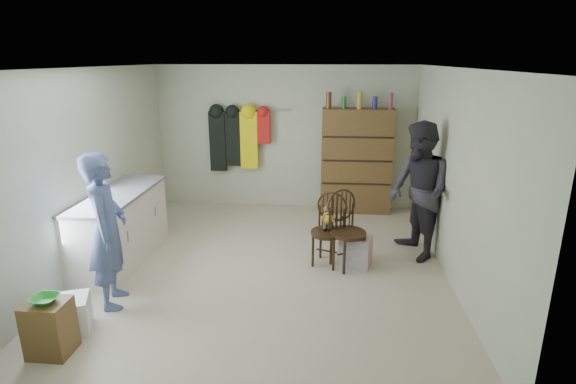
# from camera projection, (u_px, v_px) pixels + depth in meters

# --- Properties ---
(ground_plane) EXTENTS (5.00, 5.00, 0.00)m
(ground_plane) POSITION_uv_depth(u_px,v_px,m) (268.00, 265.00, 5.88)
(ground_plane) COLOR beige
(ground_plane) RESTS_ON ground
(room_walls) EXTENTS (5.00, 5.00, 5.00)m
(room_walls) POSITION_uv_depth(u_px,v_px,m) (271.00, 139.00, 5.93)
(room_walls) COLOR beige
(room_walls) RESTS_ON ground
(counter) EXTENTS (0.64, 1.86, 0.94)m
(counter) POSITION_uv_depth(u_px,v_px,m) (120.00, 227.00, 5.90)
(counter) COLOR silver
(counter) RESTS_ON ground
(stool) EXTENTS (0.37, 0.31, 0.52)m
(stool) POSITION_uv_depth(u_px,v_px,m) (50.00, 328.00, 4.06)
(stool) COLOR brown
(stool) RESTS_ON ground
(bowl) EXTENTS (0.23, 0.23, 0.06)m
(bowl) POSITION_uv_depth(u_px,v_px,m) (45.00, 300.00, 3.98)
(bowl) COLOR green
(bowl) RESTS_ON stool
(plastic_tub) EXTENTS (0.48, 0.46, 0.35)m
(plastic_tub) POSITION_uv_depth(u_px,v_px,m) (70.00, 315.00, 4.42)
(plastic_tub) COLOR white
(plastic_tub) RESTS_ON ground
(chair_front) EXTENTS (0.54, 0.54, 0.95)m
(chair_front) POSITION_uv_depth(u_px,v_px,m) (329.00, 225.00, 5.81)
(chair_front) COLOR #322111
(chair_front) RESTS_ON ground
(chair_far) EXTENTS (0.62, 0.62, 1.01)m
(chair_far) POSITION_uv_depth(u_px,v_px,m) (346.00, 226.00, 5.73)
(chair_far) COLOR #322111
(chair_far) RESTS_ON ground
(striped_bag) EXTENTS (0.46, 0.40, 0.41)m
(striped_bag) POSITION_uv_depth(u_px,v_px,m) (356.00, 251.00, 5.83)
(striped_bag) COLOR #E57472
(striped_bag) RESTS_ON ground
(person_left) EXTENTS (0.56, 0.71, 1.70)m
(person_left) POSITION_uv_depth(u_px,v_px,m) (107.00, 231.00, 4.75)
(person_left) COLOR #4C5A8C
(person_left) RESTS_ON ground
(person_right) EXTENTS (0.92, 1.05, 1.84)m
(person_right) POSITION_uv_depth(u_px,v_px,m) (419.00, 191.00, 5.91)
(person_right) COLOR #2D2B33
(person_right) RESTS_ON ground
(dresser) EXTENTS (1.20, 0.39, 2.08)m
(dresser) POSITION_uv_depth(u_px,v_px,m) (356.00, 161.00, 7.71)
(dresser) COLOR brown
(dresser) RESTS_ON ground
(coat_rack) EXTENTS (1.42, 0.12, 1.09)m
(coat_rack) POSITION_uv_depth(u_px,v_px,m) (237.00, 139.00, 7.86)
(coat_rack) COLOR #99999E
(coat_rack) RESTS_ON ground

